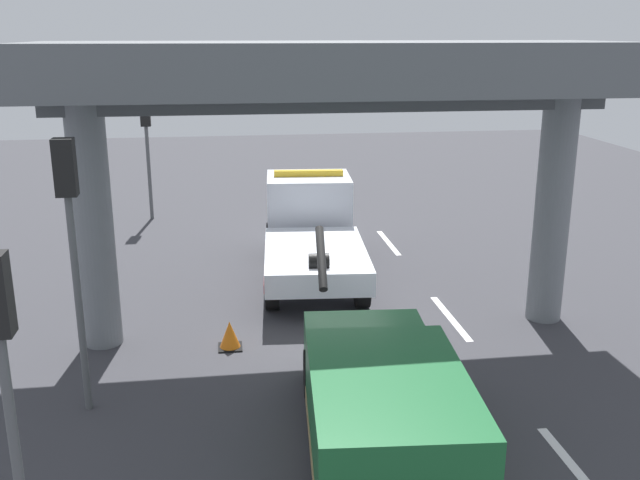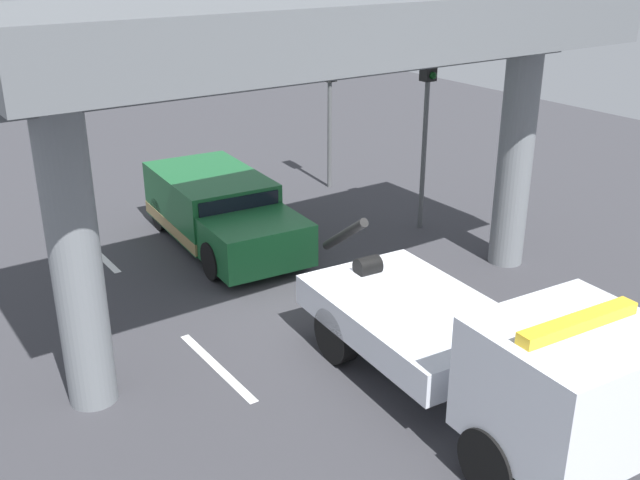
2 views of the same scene
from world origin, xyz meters
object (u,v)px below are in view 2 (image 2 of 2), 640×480
towed_van_green (220,211)px  traffic_light_far (427,96)px  traffic_cone_orange (402,268)px  tow_truck_white (493,354)px  traffic_light_near (330,88)px

towed_van_green → traffic_light_far: size_ratio=1.16×
traffic_light_far → traffic_cone_orange: size_ratio=8.04×
tow_truck_white → towed_van_green: (-8.76, 0.06, -0.42)m
tow_truck_white → traffic_light_near: traffic_light_near is taller
tow_truck_white → traffic_cone_orange: tow_truck_white is taller
tow_truck_white → traffic_cone_orange: bearing=154.0°
towed_van_green → traffic_cone_orange: size_ratio=9.33×
towed_van_green → traffic_light_far: bearing=66.3°
tow_truck_white → traffic_cone_orange: 5.25m
traffic_light_near → traffic_cone_orange: 7.08m
traffic_cone_orange → tow_truck_white: bearing=-26.0°
traffic_light_far → traffic_cone_orange: 4.44m
traffic_cone_orange → traffic_light_near: bearing=158.2°
towed_van_green → traffic_light_near: bearing=113.0°
traffic_light_near → tow_truck_white: bearing=-23.6°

